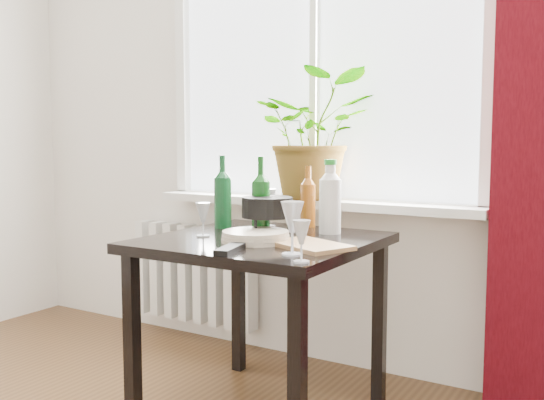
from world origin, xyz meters
The scene contains 18 objects.
window centered at (0.00, 2.22, 1.60)m, with size 1.72×0.08×1.62m.
windowsill centered at (0.00, 2.15, 0.82)m, with size 1.72×0.20×0.04m.
radiator centered at (-0.75, 2.18, 0.38)m, with size 0.80×0.10×0.55m.
table centered at (0.10, 1.55, 0.65)m, with size 0.85×0.85×0.74m.
potted_plant centered at (0.03, 2.16, 1.15)m, with size 0.56×0.48×0.62m, color #457D21.
wine_bottle_left centered at (-0.20, 1.70, 0.91)m, with size 0.08×0.08×0.33m, color #0B3C19, non-canonical shape.
wine_bottle_right centered at (0.04, 1.63, 0.90)m, with size 0.08×0.08×0.33m, color #0D4712, non-canonical shape.
bottle_amber centered at (0.11, 1.92, 0.88)m, with size 0.07×0.07×0.28m, color brown, non-canonical shape.
cleaning_bottle centered at (0.29, 1.79, 0.90)m, with size 0.09×0.09×0.32m, color silver, non-canonical shape.
wineglass_front_right centered at (0.39, 1.28, 0.83)m, with size 0.08×0.08×0.19m, color silver, non-canonical shape.
wineglass_far_right centered at (0.48, 1.19, 0.81)m, with size 0.06×0.06×0.14m, color silver, non-canonical shape.
wineglass_back_center centered at (0.27, 1.83, 0.82)m, with size 0.07×0.07×0.17m, color silver, non-canonical shape.
wineglass_back_left centered at (-0.04, 1.83, 0.83)m, with size 0.07×0.07×0.18m, color silver, non-canonical shape.
wineglass_front_left centered at (-0.12, 1.45, 0.81)m, with size 0.06×0.06×0.14m, color #B3BCC0, non-canonical shape.
plate_stack centered at (0.14, 1.45, 0.76)m, with size 0.26×0.26×0.04m, color beige.
fondue_pot centered at (0.10, 1.60, 0.82)m, with size 0.24×0.21×0.16m, color black, non-canonical shape.
tv_remote centered at (0.17, 1.23, 0.75)m, with size 0.05×0.18×0.02m, color black.
cutting_board centered at (0.37, 1.45, 0.75)m, with size 0.30×0.19×0.02m, color #A07448.
Camera 1 is at (1.38, -0.49, 1.12)m, focal length 40.00 mm.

